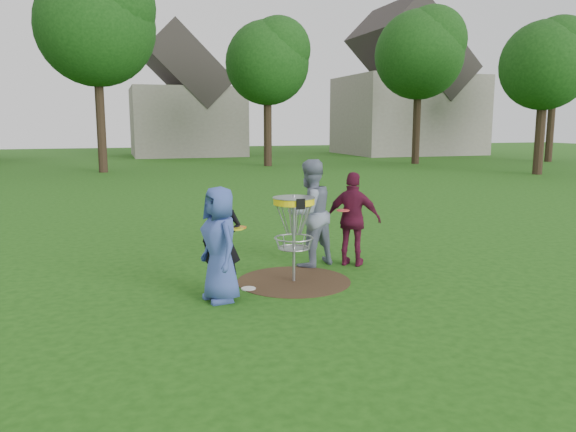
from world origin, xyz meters
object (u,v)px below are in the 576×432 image
object	(u,v)px
player_blue	(220,244)
player_black	(222,241)
player_maroon	(353,219)
player_grey	(310,213)
disc_golf_basket	(294,218)

from	to	relation	value
player_blue	player_black	size ratio (longest dim) A/B	1.04
player_maroon	player_grey	bearing A→B (deg)	20.72
player_grey	disc_golf_basket	world-z (taller)	player_grey
player_black	disc_golf_basket	bearing A→B (deg)	37.38
player_black	player_grey	xyz separation A→B (m)	(1.77, 1.15, 0.15)
player_grey	player_maroon	world-z (taller)	player_grey
player_blue	disc_golf_basket	world-z (taller)	player_blue
player_blue	player_black	bearing A→B (deg)	151.47
player_grey	disc_golf_basket	bearing A→B (deg)	34.09
player_maroon	player_black	bearing A→B (deg)	57.76
disc_golf_basket	player_maroon	bearing A→B (deg)	26.65
player_blue	player_maroon	distance (m)	2.87
player_grey	player_black	bearing A→B (deg)	10.63
disc_golf_basket	player_blue	bearing A→B (deg)	-155.05
player_grey	player_maroon	size ratio (longest dim) A/B	1.13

